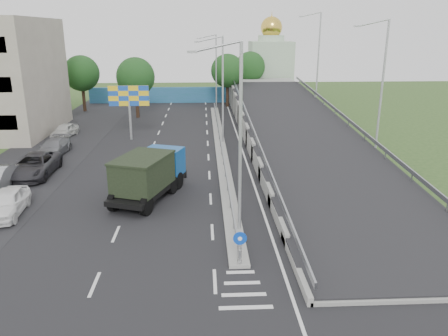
{
  "coord_description": "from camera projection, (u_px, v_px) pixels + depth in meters",
  "views": [
    {
      "loc": [
        -1.62,
        -16.01,
        10.68
      ],
      "look_at": [
        -0.31,
        10.89,
        2.2
      ],
      "focal_mm": 35.0,
      "sensor_mm": 36.0,
      "label": 1
    }
  ],
  "objects": [
    {
      "name": "median",
      "position": [
        221.0,
        148.0,
        41.37
      ],
      "size": [
        1.0,
        44.0,
        0.2
      ],
      "primitive_type": "cube",
      "color": "gray",
      "rests_on": "ground"
    },
    {
      "name": "tree_ramp_far",
      "position": [
        250.0,
        67.0,
        69.65
      ],
      "size": [
        4.8,
        4.8,
        7.6
      ],
      "color": "black",
      "rests_on": "ground"
    },
    {
      "name": "tree_median_far",
      "position": [
        228.0,
        71.0,
        62.8
      ],
      "size": [
        4.8,
        4.8,
        7.6
      ],
      "color": "black",
      "rests_on": "ground"
    },
    {
      "name": "blue_wall",
      "position": [
        187.0,
        95.0,
        67.53
      ],
      "size": [
        30.0,
        0.5,
        2.4
      ],
      "primitive_type": "cube",
      "color": "#22647D",
      "rests_on": "ground"
    },
    {
      "name": "sign_bollard",
      "position": [
        240.0,
        248.0,
        20.29
      ],
      "size": [
        0.64,
        0.23,
        1.67
      ],
      "color": "black",
      "rests_on": "median"
    },
    {
      "name": "lamp_post_near",
      "position": [
        237.0,
        130.0,
        22.51
      ],
      "size": [
        2.74,
        0.18,
        10.08
      ],
      "color": "#B2B5B7",
      "rests_on": "median"
    },
    {
      "name": "dump_truck",
      "position": [
        149.0,
        173.0,
        28.77
      ],
      "size": [
        4.76,
        7.46,
        3.09
      ],
      "rotation": [
        0.0,
        0.0,
        -0.35
      ],
      "color": "black",
      "rests_on": "ground"
    },
    {
      "name": "tree_left_far",
      "position": [
        81.0,
        73.0,
        59.02
      ],
      "size": [
        4.8,
        4.8,
        7.6
      ],
      "color": "black",
      "rests_on": "ground"
    },
    {
      "name": "parking_strip",
      "position": [
        34.0,
        163.0,
        36.85
      ],
      "size": [
        8.0,
        90.0,
        0.05
      ],
      "primitive_type": "cube",
      "color": "black",
      "rests_on": "ground"
    },
    {
      "name": "road_surface",
      "position": [
        188.0,
        161.0,
        37.45
      ],
      "size": [
        26.0,
        90.0,
        0.04
      ],
      "primitive_type": "cube",
      "color": "black",
      "rests_on": "ground"
    },
    {
      "name": "church",
      "position": [
        270.0,
        64.0,
        74.56
      ],
      "size": [
        7.0,
        7.0,
        13.8
      ],
      "color": "#B2CCAD",
      "rests_on": "ground"
    },
    {
      "name": "median_guardrail",
      "position": [
        221.0,
        141.0,
        41.17
      ],
      "size": [
        0.09,
        44.0,
        0.71
      ],
      "color": "gray",
      "rests_on": "median"
    },
    {
      "name": "parked_car_c",
      "position": [
        34.0,
        165.0,
        33.4
      ],
      "size": [
        2.87,
        6.07,
        1.68
      ],
      "primitive_type": "imported",
      "rotation": [
        0.0,
        0.0,
        0.01
      ],
      "color": "#2E2D32",
      "rests_on": "ground"
    },
    {
      "name": "ground",
      "position": [
        244.0,
        294.0,
        18.53
      ],
      "size": [
        160.0,
        160.0,
        0.0
      ],
      "primitive_type": "plane",
      "color": "#2D4C1E",
      "rests_on": "ground"
    },
    {
      "name": "lamp_post_far",
      "position": [
        215.0,
        68.0,
        60.62
      ],
      "size": [
        2.74,
        0.18,
        10.08
      ],
      "color": "#B2B5B7",
      "rests_on": "median"
    },
    {
      "name": "tree_left_mid",
      "position": [
        136.0,
        77.0,
        54.62
      ],
      "size": [
        4.8,
        4.8,
        7.6
      ],
      "color": "black",
      "rests_on": "ground"
    },
    {
      "name": "parked_car_a",
      "position": [
        7.0,
        203.0,
        26.25
      ],
      "size": [
        2.25,
        4.76,
        1.57
      ],
      "primitive_type": "imported",
      "rotation": [
        0.0,
        0.0,
        0.09
      ],
      "color": "white",
      "rests_on": "ground"
    },
    {
      "name": "parked_car_e",
      "position": [
        65.0,
        130.0,
        45.77
      ],
      "size": [
        2.24,
        4.31,
        1.4
      ],
      "primitive_type": "imported",
      "rotation": [
        0.0,
        0.0,
        -0.15
      ],
      "color": "silver",
      "rests_on": "ground"
    },
    {
      "name": "billboard",
      "position": [
        129.0,
        99.0,
        43.54
      ],
      "size": [
        4.0,
        0.24,
        5.5
      ],
      "color": "#B2B5B7",
      "rests_on": "ground"
    },
    {
      "name": "parked_car_d",
      "position": [
        54.0,
        147.0,
        39.06
      ],
      "size": [
        2.23,
        5.06,
        1.44
      ],
      "primitive_type": "imported",
      "rotation": [
        0.0,
        0.0,
        -0.04
      ],
      "color": "slate",
      "rests_on": "ground"
    },
    {
      "name": "lamp_post_mid",
      "position": [
        221.0,
        84.0,
        41.56
      ],
      "size": [
        2.74,
        0.18,
        10.08
      ],
      "color": "#B2B5B7",
      "rests_on": "median"
    },
    {
      "name": "overpass_ramp",
      "position": [
        300.0,
        130.0,
        41.22
      ],
      "size": [
        10.0,
        50.0,
        3.5
      ],
      "color": "gray",
      "rests_on": "ground"
    }
  ]
}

